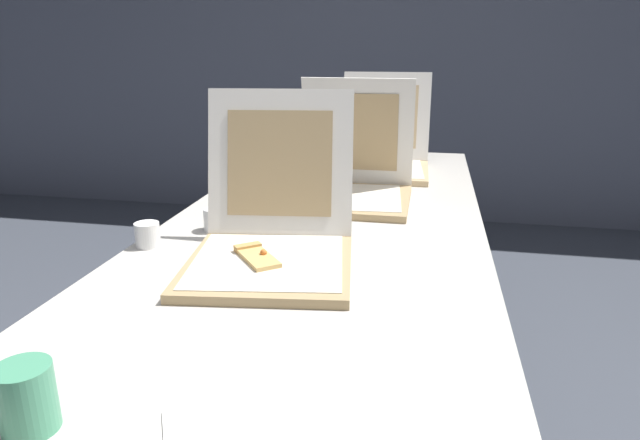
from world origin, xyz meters
TOP-DOWN VIEW (x-y plane):
  - wall_back at (0.00, 3.09)m, footprint 10.00×0.10m
  - table at (0.00, 0.63)m, footprint 0.91×2.29m
  - pizza_box_front at (-0.07, 0.30)m, footprint 0.43×0.51m
  - pizza_box_middle at (0.05, 0.87)m, footprint 0.38×0.38m
  - pizza_box_back at (0.10, 1.33)m, footprint 0.39×0.51m
  - cup_white_near_center at (-0.28, 0.49)m, footprint 0.06×0.06m
  - cup_white_mid at (-0.24, 0.63)m, footprint 0.06×0.06m
  - cup_white_near_left at (-0.41, 0.34)m, footprint 0.06×0.06m
  - cup_white_far at (-0.24, 1.01)m, footprint 0.06×0.06m
  - cup_printed_front at (-0.22, -0.35)m, footprint 0.08×0.08m
  - napkin_pile at (0.04, -0.30)m, footprint 0.19×0.18m

SIDE VIEW (x-z plane):
  - table at x=0.00m, z-range 0.32..1.04m
  - napkin_pile at x=0.04m, z-range 0.72..0.73m
  - cup_white_near_center at x=-0.28m, z-range 0.72..0.79m
  - cup_white_mid at x=-0.24m, z-range 0.72..0.79m
  - cup_white_near_left at x=-0.41m, z-range 0.72..0.79m
  - cup_white_far at x=-0.24m, z-range 0.72..0.79m
  - cup_printed_front at x=-0.22m, z-range 0.72..0.82m
  - pizza_box_back at x=0.10m, z-range 0.59..0.97m
  - pizza_box_front at x=-0.07m, z-range 0.59..0.97m
  - pizza_box_middle at x=0.05m, z-range 0.59..0.98m
  - wall_back at x=0.00m, z-range 0.00..2.60m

